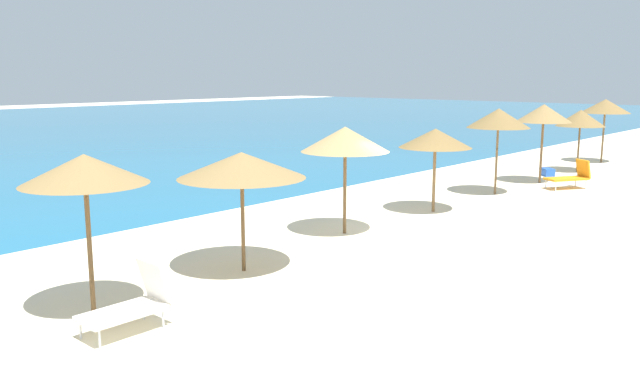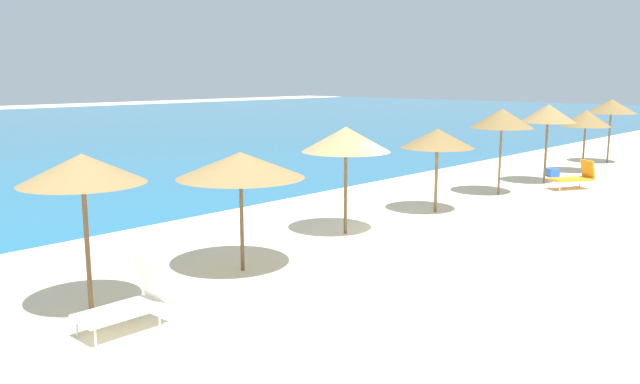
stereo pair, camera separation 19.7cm
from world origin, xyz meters
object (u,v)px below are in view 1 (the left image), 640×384
(beach_umbrella_7, at_px, (499,118))
(beach_umbrella_8, at_px, (544,113))
(beach_umbrella_5, at_px, (345,139))
(beach_umbrella_10, at_px, (605,106))
(lounge_chair_0, at_px, (571,176))
(beach_umbrella_6, at_px, (435,138))
(cooler_box, at_px, (548,172))
(lounge_chair_1, at_px, (133,302))
(beach_umbrella_4, at_px, (242,165))
(beach_umbrella_9, at_px, (581,118))
(beach_umbrella_3, at_px, (85,170))

(beach_umbrella_7, height_order, beach_umbrella_8, beach_umbrella_8)
(beach_umbrella_5, bearing_deg, beach_umbrella_8, -2.25)
(beach_umbrella_8, relative_size, beach_umbrella_10, 1.01)
(beach_umbrella_5, xyz_separation_m, lounge_chair_0, (10.41, -1.76, -1.94))
(beach_umbrella_6, bearing_deg, beach_umbrella_8, -1.41)
(beach_umbrella_8, bearing_deg, cooler_box, 14.12)
(lounge_chair_1, bearing_deg, beach_umbrella_7, -84.28)
(beach_umbrella_4, height_order, beach_umbrella_10, beach_umbrella_10)
(lounge_chair_0, bearing_deg, beach_umbrella_10, -47.48)
(lounge_chair_1, bearing_deg, beach_umbrella_10, -86.13)
(beach_umbrella_9, xyz_separation_m, beach_umbrella_10, (3.71, 0.27, 0.35))
(beach_umbrella_8, bearing_deg, beach_umbrella_7, 177.19)
(beach_umbrella_7, bearing_deg, beach_umbrella_9, -1.23)
(lounge_chair_0, bearing_deg, beach_umbrella_8, 10.38)
(beach_umbrella_7, height_order, beach_umbrella_9, beach_umbrella_7)
(beach_umbrella_3, relative_size, beach_umbrella_4, 1.05)
(cooler_box, bearing_deg, lounge_chair_1, -175.40)
(beach_umbrella_4, height_order, beach_umbrella_8, beach_umbrella_8)
(beach_umbrella_4, distance_m, beach_umbrella_5, 3.88)
(beach_umbrella_7, height_order, cooler_box, beach_umbrella_7)
(lounge_chair_0, xyz_separation_m, lounge_chair_1, (-17.51, 0.19, 0.01))
(beach_umbrella_3, xyz_separation_m, lounge_chair_0, (17.57, -1.32, -2.00))
(beach_umbrella_4, relative_size, beach_umbrella_10, 0.89)
(beach_umbrella_9, relative_size, cooler_box, 4.57)
(beach_umbrella_5, height_order, lounge_chair_0, beach_umbrella_5)
(beach_umbrella_4, distance_m, beach_umbrella_8, 14.76)
(beach_umbrella_8, xyz_separation_m, lounge_chair_1, (-18.01, -1.14, -2.12))
(beach_umbrella_8, relative_size, cooler_box, 5.20)
(lounge_chair_0, bearing_deg, beach_umbrella_3, 116.80)
(beach_umbrella_5, xyz_separation_m, beach_umbrella_8, (10.91, -0.43, 0.19))
(beach_umbrella_5, distance_m, lounge_chair_1, 7.52)
(beach_umbrella_7, relative_size, beach_umbrella_8, 0.99)
(beach_umbrella_4, xyz_separation_m, cooler_box, (16.57, 0.52, -2.03))
(cooler_box, bearing_deg, beach_umbrella_6, -178.20)
(beach_umbrella_4, bearing_deg, beach_umbrella_8, 0.25)
(beach_umbrella_3, relative_size, beach_umbrella_5, 1.00)
(lounge_chair_0, bearing_deg, beach_umbrella_5, 111.49)
(beach_umbrella_8, distance_m, cooler_box, 3.06)
(beach_umbrella_7, bearing_deg, beach_umbrella_4, -178.88)
(beach_umbrella_4, height_order, lounge_chair_0, beach_umbrella_4)
(beach_umbrella_9, bearing_deg, beach_umbrella_10, 4.13)
(beach_umbrella_3, bearing_deg, beach_umbrella_10, 0.66)
(beach_umbrella_9, distance_m, cooler_box, 2.87)
(beach_umbrella_3, distance_m, beach_umbrella_6, 10.95)
(beach_umbrella_4, relative_size, lounge_chair_0, 1.58)
(beach_umbrella_5, relative_size, beach_umbrella_8, 0.93)
(beach_umbrella_3, distance_m, beach_umbrella_7, 14.82)
(beach_umbrella_4, bearing_deg, beach_umbrella_3, 179.16)
(beach_umbrella_4, bearing_deg, beach_umbrella_5, 7.32)
(beach_umbrella_3, xyz_separation_m, beach_umbrella_10, (25.54, 0.29, 0.12))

